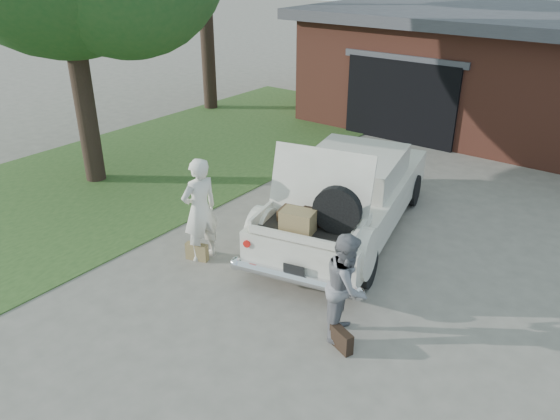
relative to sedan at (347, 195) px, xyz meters
The scene contains 8 objects.
ground 2.56m from the sedan, 93.95° to the right, with size 90.00×90.00×0.00m, color gray.
grass_strip 5.74m from the sedan, behind, with size 6.00×16.00×0.02m, color #2D4C1E.
house 9.12m from the sedan, 84.85° to the left, with size 12.80×7.80×3.30m.
sedan is the anchor object (origin of this frame).
woman_left 2.77m from the sedan, 122.37° to the right, with size 0.66×0.44×1.82m, color silver.
woman_right 3.05m from the sedan, 59.38° to the right, with size 0.75×0.59×1.55m, color slate.
suitcase_left 2.93m from the sedan, 121.44° to the right, with size 0.39×0.12×0.30m, color #9A824E.
suitcase_right 3.45m from the sedan, 60.03° to the right, with size 0.39×0.12×0.30m, color black.
Camera 1 is at (4.72, -5.62, 4.85)m, focal length 35.00 mm.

